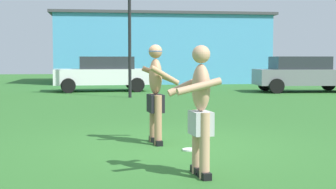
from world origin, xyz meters
The scene contains 8 objects.
ground_plane centered at (0.00, 0.00, 0.00)m, with size 80.00×80.00×0.00m, color #2D6628.
player_with_cap centered at (-0.20, 0.26, 0.97)m, with size 0.63×0.71×1.75m.
player_in_gray centered at (0.09, -2.20, 0.87)m, with size 0.63×0.62×1.66m.
frisbee centered at (0.28, -0.47, 0.01)m, with size 0.27×0.27×0.03m, color white.
car_white_near_post centered at (-1.03, 14.38, 0.82)m, with size 4.40×2.23×1.58m.
car_gray_far_end centered at (7.80, 12.63, 0.82)m, with size 4.41×2.25×1.58m.
lamp_post centered at (-0.03, 10.54, 3.54)m, with size 0.60×0.24×5.79m.
outbuilding_behind_lot centered at (2.59, 23.06, 2.10)m, with size 13.15×7.24×4.19m.
Camera 1 is at (-1.16, -8.26, 1.49)m, focal length 52.60 mm.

